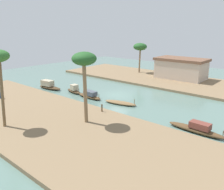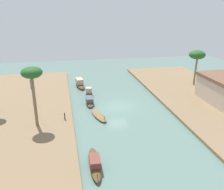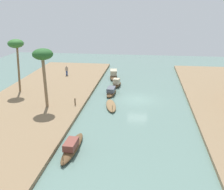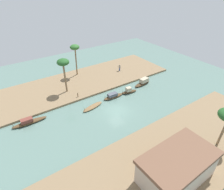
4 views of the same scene
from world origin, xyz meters
name	(u,v)px [view 3 (image 3 of 4)]	position (x,y,z in m)	size (l,w,h in m)	color
river_water	(138,100)	(0.00, 0.00, 0.00)	(63.35, 63.35, 0.00)	slate
riverbank_left	(44,95)	(0.00, -12.34, 0.18)	(38.68, 12.21, 0.35)	#846B4C
sampan_downstream_large	(111,106)	(2.91, -3.04, 0.19)	(4.35, 1.95, 0.91)	brown
sampan_open_hull	(117,84)	(-5.42, -3.30, 0.43)	(3.32, 1.49, 1.23)	#47331E
sampan_upstream_small	(111,91)	(-1.85, -3.63, 0.38)	(4.18, 1.23, 0.98)	brown
sampan_midstream	(114,75)	(-10.04, -4.33, 0.51)	(4.44, 1.71, 1.31)	#47331E
sampan_with_red_awning	(72,147)	(13.26, -4.91, 0.37)	(5.34, 1.17, 1.04)	brown
person_on_near_bank	(67,71)	(-9.59, -12.06, 1.11)	(0.46, 0.47, 1.61)	#33477A
mooring_post	(75,102)	(3.70, -7.16, 0.77)	(0.14, 0.14, 0.83)	#4C3823
palm_tree_left_near	(16,46)	(-0.40, -15.74, 6.48)	(2.03, 2.03, 6.98)	brown
palm_tree_left_far	(43,57)	(4.55, -10.29, 6.12)	(2.25, 2.25, 6.69)	#7F6647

